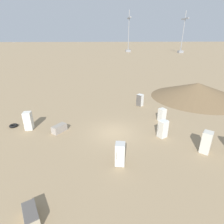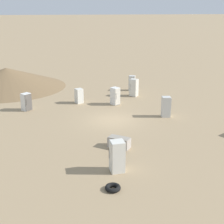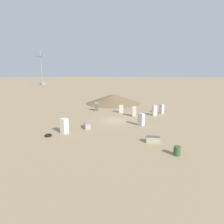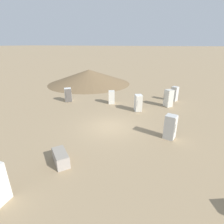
{
  "view_description": "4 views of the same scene",
  "coord_description": "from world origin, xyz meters",
  "px_view_note": "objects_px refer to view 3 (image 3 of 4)",
  "views": [
    {
      "loc": [
        14.82,
        -1.92,
        8.51
      ],
      "look_at": [
        -0.63,
        -0.12,
        1.94
      ],
      "focal_mm": 28.0,
      "sensor_mm": 36.0,
      "label": 1
    },
    {
      "loc": [
        -5.71,
        -23.81,
        8.83
      ],
      "look_at": [
        -0.31,
        -1.04,
        1.07
      ],
      "focal_mm": 50.0,
      "sensor_mm": 36.0,
      "label": 2
    },
    {
      "loc": [
        14.41,
        -22.14,
        7.02
      ],
      "look_at": [
        -0.39,
        -0.02,
        1.32
      ],
      "focal_mm": 28.0,
      "sensor_mm": 36.0,
      "label": 3
    },
    {
      "loc": [
        4.84,
        -11.9,
        6.35
      ],
      "look_at": [
        -0.37,
        1.4,
        0.72
      ],
      "focal_mm": 28.0,
      "sensor_mm": 36.0,
      "label": 4
    }
  ],
  "objects_px": {
    "discarded_fridge_5": "(153,139)",
    "discarded_fridge_8": "(162,109)",
    "discarded_fridge_0": "(87,126)",
    "discarded_fridge_7": "(97,107)",
    "discarded_fridge_2": "(121,109)",
    "scrap_tire": "(48,135)",
    "discarded_fridge_6": "(64,126)",
    "power_pylon_0": "(42,74)",
    "discarded_fridge_4": "(134,111)",
    "discarded_fridge_1": "(154,110)",
    "discarded_fridge_3": "(141,119)",
    "rusty_barrel": "(177,151)"
  },
  "relations": [
    {
      "from": "discarded_fridge_4",
      "to": "discarded_fridge_7",
      "type": "relative_size",
      "value": 1.05
    },
    {
      "from": "discarded_fridge_5",
      "to": "rusty_barrel",
      "type": "relative_size",
      "value": 1.89
    },
    {
      "from": "discarded_fridge_0",
      "to": "discarded_fridge_7",
      "type": "height_order",
      "value": "discarded_fridge_7"
    },
    {
      "from": "discarded_fridge_2",
      "to": "scrap_tire",
      "type": "xyz_separation_m",
      "value": [
        -0.39,
        -15.88,
        -0.61
      ]
    },
    {
      "from": "discarded_fridge_1",
      "to": "scrap_tire",
      "type": "distance_m",
      "value": 18.32
    },
    {
      "from": "discarded_fridge_0",
      "to": "discarded_fridge_3",
      "type": "relative_size",
      "value": 0.88
    },
    {
      "from": "power_pylon_0",
      "to": "discarded_fridge_2",
      "type": "distance_m",
      "value": 107.02
    },
    {
      "from": "discarded_fridge_2",
      "to": "scrap_tire",
      "type": "bearing_deg",
      "value": -113.63
    },
    {
      "from": "discarded_fridge_1",
      "to": "discarded_fridge_2",
      "type": "distance_m",
      "value": 6.15
    },
    {
      "from": "discarded_fridge_2",
      "to": "discarded_fridge_8",
      "type": "relative_size",
      "value": 0.86
    },
    {
      "from": "discarded_fridge_5",
      "to": "discarded_fridge_1",
      "type": "bearing_deg",
      "value": 174.37
    },
    {
      "from": "discarded_fridge_3",
      "to": "discarded_fridge_5",
      "type": "relative_size",
      "value": 1.12
    },
    {
      "from": "discarded_fridge_1",
      "to": "discarded_fridge_3",
      "type": "height_order",
      "value": "discarded_fridge_1"
    },
    {
      "from": "power_pylon_0",
      "to": "discarded_fridge_7",
      "type": "bearing_deg",
      "value": -29.37
    },
    {
      "from": "discarded_fridge_2",
      "to": "discarded_fridge_6",
      "type": "relative_size",
      "value": 0.78
    },
    {
      "from": "discarded_fridge_0",
      "to": "discarded_fridge_6",
      "type": "distance_m",
      "value": 3.29
    },
    {
      "from": "discarded_fridge_5",
      "to": "discarded_fridge_8",
      "type": "xyz_separation_m",
      "value": [
        -3.91,
        14.5,
        0.52
      ]
    },
    {
      "from": "discarded_fridge_1",
      "to": "discarded_fridge_6",
      "type": "bearing_deg",
      "value": 112.85
    },
    {
      "from": "discarded_fridge_6",
      "to": "discarded_fridge_0",
      "type": "bearing_deg",
      "value": -17.47
    },
    {
      "from": "discarded_fridge_0",
      "to": "discarded_fridge_7",
      "type": "distance_m",
      "value": 11.57
    },
    {
      "from": "discarded_fridge_3",
      "to": "discarded_fridge_5",
      "type": "xyz_separation_m",
      "value": [
        3.7,
        -5.11,
        -0.55
      ]
    },
    {
      "from": "discarded_fridge_6",
      "to": "discarded_fridge_1",
      "type": "bearing_deg",
      "value": -21.28
    },
    {
      "from": "power_pylon_0",
      "to": "discarded_fridge_1",
      "type": "xyz_separation_m",
      "value": [
        100.74,
        -48.08,
        -6.46
      ]
    },
    {
      "from": "discarded_fridge_5",
      "to": "discarded_fridge_6",
      "type": "height_order",
      "value": "discarded_fridge_6"
    },
    {
      "from": "discarded_fridge_0",
      "to": "discarded_fridge_4",
      "type": "xyz_separation_m",
      "value": [
        2.12,
        9.67,
        0.48
      ]
    },
    {
      "from": "discarded_fridge_2",
      "to": "scrap_tire",
      "type": "distance_m",
      "value": 15.9
    },
    {
      "from": "discarded_fridge_7",
      "to": "rusty_barrel",
      "type": "bearing_deg",
      "value": 107.38
    },
    {
      "from": "discarded_fridge_0",
      "to": "scrap_tire",
      "type": "xyz_separation_m",
      "value": [
        -1.62,
        -4.94,
        -0.24
      ]
    },
    {
      "from": "discarded_fridge_2",
      "to": "power_pylon_0",
      "type": "bearing_deg",
      "value": 130.25
    },
    {
      "from": "discarded_fridge_3",
      "to": "scrap_tire",
      "type": "bearing_deg",
      "value": -22.49
    },
    {
      "from": "discarded_fridge_1",
      "to": "discarded_fridge_4",
      "type": "relative_size",
      "value": 1.09
    },
    {
      "from": "discarded_fridge_7",
      "to": "rusty_barrel",
      "type": "xyz_separation_m",
      "value": [
        18.23,
        -11.4,
        -0.38
      ]
    },
    {
      "from": "power_pylon_0",
      "to": "discarded_fridge_6",
      "type": "distance_m",
      "value": 114.42
    },
    {
      "from": "power_pylon_0",
      "to": "discarded_fridge_6",
      "type": "bearing_deg",
      "value": -33.71
    },
    {
      "from": "discarded_fridge_1",
      "to": "discarded_fridge_4",
      "type": "xyz_separation_m",
      "value": [
        -2.67,
        -2.53,
        -0.08
      ]
    },
    {
      "from": "power_pylon_0",
      "to": "discarded_fridge_3",
      "type": "height_order",
      "value": "power_pylon_0"
    },
    {
      "from": "discarded_fridge_4",
      "to": "discarded_fridge_6",
      "type": "bearing_deg",
      "value": 48.3
    },
    {
      "from": "power_pylon_0",
      "to": "discarded_fridge_1",
      "type": "bearing_deg",
      "value": -25.51
    },
    {
      "from": "scrap_tire",
      "to": "discarded_fridge_0",
      "type": "bearing_deg",
      "value": 71.9
    },
    {
      "from": "discarded_fridge_3",
      "to": "discarded_fridge_4",
      "type": "xyz_separation_m",
      "value": [
        -3.37,
        4.51,
        -0.04
      ]
    },
    {
      "from": "discarded_fridge_2",
      "to": "discarded_fridge_3",
      "type": "distance_m",
      "value": 8.86
    },
    {
      "from": "discarded_fridge_4",
      "to": "rusty_barrel",
      "type": "distance_m",
      "value": 15.05
    },
    {
      "from": "discarded_fridge_2",
      "to": "rusty_barrel",
      "type": "distance_m",
      "value": 18.29
    },
    {
      "from": "discarded_fridge_0",
      "to": "discarded_fridge_5",
      "type": "relative_size",
      "value": 0.99
    },
    {
      "from": "discarded_fridge_6",
      "to": "rusty_barrel",
      "type": "distance_m",
      "value": 13.06
    },
    {
      "from": "discarded_fridge_1",
      "to": "discarded_fridge_7",
      "type": "height_order",
      "value": "discarded_fridge_1"
    },
    {
      "from": "discarded_fridge_7",
      "to": "discarded_fridge_6",
      "type": "bearing_deg",
      "value": 71.64
    },
    {
      "from": "power_pylon_0",
      "to": "discarded_fridge_4",
      "type": "relative_size",
      "value": 14.17
    },
    {
      "from": "power_pylon_0",
      "to": "discarded_fridge_1",
      "type": "relative_size",
      "value": 12.97
    },
    {
      "from": "discarded_fridge_5",
      "to": "scrap_tire",
      "type": "distance_m",
      "value": 11.9
    }
  ]
}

